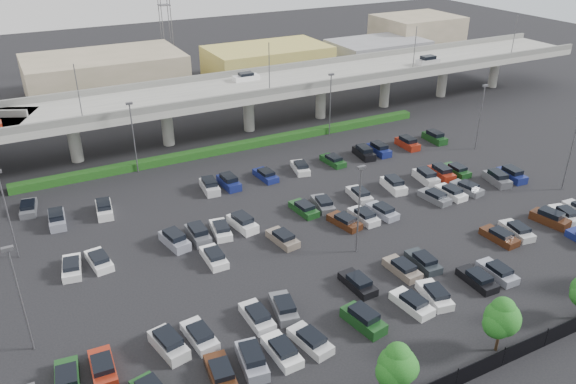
{
  "coord_description": "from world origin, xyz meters",
  "views": [
    {
      "loc": [
        -30.69,
        -50.66,
        33.72
      ],
      "look_at": [
        -1.76,
        4.82,
        2.0
      ],
      "focal_mm": 35.0,
      "sensor_mm": 36.0,
      "label": 1
    }
  ],
  "objects": [
    {
      "name": "light_poles",
      "position": [
        -4.13,
        2.0,
        6.24
      ],
      "size": [
        66.9,
        48.38,
        10.3
      ],
      "color": "#55545A",
      "rests_on": "ground"
    },
    {
      "name": "distant_buildings",
      "position": [
        12.38,
        61.81,
        3.74
      ],
      "size": [
        138.0,
        24.0,
        9.0
      ],
      "color": "gray",
      "rests_on": "ground"
    },
    {
      "name": "fence",
      "position": [
        -0.05,
        -28.0,
        0.9
      ],
      "size": [
        70.0,
        0.1,
        2.0
      ],
      "color": "black",
      "rests_on": "ground"
    },
    {
      "name": "comm_tower",
      "position": [
        4.0,
        74.0,
        15.61
      ],
      "size": [
        2.4,
        2.4,
        30.0
      ],
      "color": "#55545A",
      "rests_on": "ground"
    },
    {
      "name": "hedge",
      "position": [
        0.0,
        25.0,
        0.55
      ],
      "size": [
        66.0,
        1.6,
        1.1
      ],
      "primitive_type": "cube",
      "color": "#193F12",
      "rests_on": "ground"
    },
    {
      "name": "tree_row",
      "position": [
        0.7,
        -26.53,
        3.52
      ],
      "size": [
        65.07,
        3.66,
        5.94
      ],
      "color": "#332316",
      "rests_on": "ground"
    },
    {
      "name": "ground",
      "position": [
        0.0,
        0.0,
        0.0
      ],
      "size": [
        280.0,
        280.0,
        0.0
      ],
      "primitive_type": "plane",
      "color": "black"
    },
    {
      "name": "overpass",
      "position": [
        -0.18,
        31.99,
        6.97
      ],
      "size": [
        150.0,
        13.0,
        15.8
      ],
      "color": "gray",
      "rests_on": "ground"
    },
    {
      "name": "parked_cars",
      "position": [
        0.52,
        -3.99,
        0.62
      ],
      "size": [
        62.81,
        41.65,
        1.67
      ],
      "color": "gray",
      "rests_on": "ground"
    }
  ]
}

